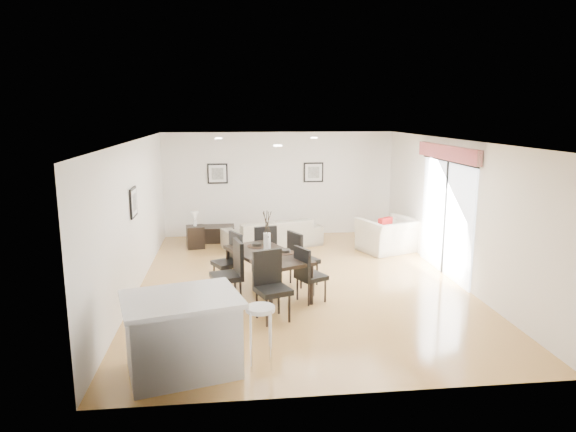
{
  "coord_description": "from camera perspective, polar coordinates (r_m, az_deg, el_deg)",
  "views": [
    {
      "loc": [
        -1.27,
        -9.29,
        3.2
      ],
      "look_at": [
        -0.18,
        0.4,
        1.22
      ],
      "focal_mm": 32.0,
      "sensor_mm": 36.0,
      "label": 1
    }
  ],
  "objects": [
    {
      "name": "vase",
      "position": [
        9.01,
        -2.34,
        -2.07
      ],
      "size": [
        0.83,
        1.36,
        0.77
      ],
      "color": "white",
      "rests_on": "dining_table"
    },
    {
      "name": "courtyard",
      "position": [
        12.79,
        29.25,
        -0.27
      ],
      "size": [
        6.0,
        6.0,
        2.0
      ],
      "color": "gray",
      "rests_on": "ground"
    },
    {
      "name": "ground",
      "position": [
        9.91,
        1.29,
        -7.38
      ],
      "size": [
        8.0,
        8.0,
        0.0
      ],
      "primitive_type": "plane",
      "color": "#B17948",
      "rests_on": "ground"
    },
    {
      "name": "table_lamp",
      "position": [
        12.39,
        -10.32,
        -0.09
      ],
      "size": [
        0.18,
        0.18,
        0.34
      ],
      "color": "white",
      "rests_on": "side_table"
    },
    {
      "name": "ceiling",
      "position": [
        9.39,
        1.36,
        8.41
      ],
      "size": [
        6.0,
        8.0,
        0.02
      ],
      "primitive_type": "cube",
      "color": "white",
      "rests_on": "wall_back"
    },
    {
      "name": "dining_chair_foot",
      "position": [
        10.22,
        -2.67,
        -3.48
      ],
      "size": [
        0.54,
        0.54,
        1.01
      ],
      "rotation": [
        0.0,
        0.0,
        3.36
      ],
      "color": "black",
      "rests_on": "ground"
    },
    {
      "name": "wall_back",
      "position": [
        13.48,
        -0.97,
        3.57
      ],
      "size": [
        6.0,
        0.04,
        2.7
      ],
      "primitive_type": "cube",
      "color": "white",
      "rests_on": "ground"
    },
    {
      "name": "dining_chair_wfar",
      "position": [
        9.6,
        -6.38,
        -4.54
      ],
      "size": [
        0.61,
        0.61,
        1.01
      ],
      "rotation": [
        0.0,
        0.0,
        -1.1
      ],
      "color": "black",
      "rests_on": "ground"
    },
    {
      "name": "framed_print_back_left",
      "position": [
        13.35,
        -7.84,
        4.69
      ],
      "size": [
        0.52,
        0.04,
        0.52
      ],
      "color": "black",
      "rests_on": "wall_back"
    },
    {
      "name": "coffee_table",
      "position": [
        13.07,
        -8.1,
        -1.96
      ],
      "size": [
        0.97,
        0.59,
        0.38
      ],
      "primitive_type": "cube",
      "rotation": [
        0.0,
        0.0,
        0.01
      ],
      "color": "black",
      "rests_on": "ground"
    },
    {
      "name": "courtyard_plant_b",
      "position": [
        13.2,
        25.59,
        -2.21
      ],
      "size": [
        0.47,
        0.47,
        0.68
      ],
      "primitive_type": "imported",
      "rotation": [
        0.0,
        0.0,
        -0.3
      ],
      "color": "#335625",
      "rests_on": "ground"
    },
    {
      "name": "dining_chair_enear",
      "position": [
        8.76,
        2.16,
        -6.19
      ],
      "size": [
        0.59,
        0.59,
        0.98
      ],
      "rotation": [
        0.0,
        0.0,
        2.03
      ],
      "color": "black",
      "rests_on": "ground"
    },
    {
      "name": "dining_chair_head",
      "position": [
        8.07,
        -1.97,
        -7.27
      ],
      "size": [
        0.63,
        0.63,
        1.09
      ],
      "rotation": [
        0.0,
        0.0,
        0.35
      ],
      "color": "black",
      "rests_on": "ground"
    },
    {
      "name": "dining_chair_wnear",
      "position": [
        8.7,
        -6.27,
        -5.9
      ],
      "size": [
        0.59,
        0.59,
        1.1
      ],
      "rotation": [
        0.0,
        0.0,
        -1.34
      ],
      "color": "black",
      "rests_on": "ground"
    },
    {
      "name": "kitchen_island",
      "position": [
        6.66,
        -11.66,
        -12.69
      ],
      "size": [
        1.64,
        1.41,
        0.98
      ],
      "rotation": [
        0.0,
        0.0,
        0.26
      ],
      "color": "silver",
      "rests_on": "ground"
    },
    {
      "name": "framed_print_back_right",
      "position": [
        13.52,
        2.85,
        4.87
      ],
      "size": [
        0.52,
        0.04,
        0.52
      ],
      "color": "black",
      "rests_on": "wall_back"
    },
    {
      "name": "dining_chair_efar",
      "position": [
        9.6,
        1.33,
        -4.4
      ],
      "size": [
        0.62,
        0.62,
        1.03
      ],
      "rotation": [
        0.0,
        0.0,
        2.02
      ],
      "color": "black",
      "rests_on": "ground"
    },
    {
      "name": "sofa",
      "position": [
        12.39,
        -1.76,
        -1.88
      ],
      "size": [
        2.5,
        1.59,
        0.68
      ],
      "primitive_type": "imported",
      "rotation": [
        0.0,
        0.0,
        3.45
      ],
      "color": "gray",
      "rests_on": "ground"
    },
    {
      "name": "framed_print_left_wall",
      "position": [
        9.38,
        -16.8,
        1.46
      ],
      "size": [
        0.04,
        0.52,
        0.52
      ],
      "rotation": [
        0.0,
        0.0,
        1.57
      ],
      "color": "black",
      "rests_on": "wall_left"
    },
    {
      "name": "cushion",
      "position": [
        11.95,
        10.74,
        -1.1
      ],
      "size": [
        0.39,
        0.32,
        0.39
      ],
      "primitive_type": "cube",
      "rotation": [
        0.0,
        0.0,
        3.75
      ],
      "color": "#AE1716",
      "rests_on": "armchair"
    },
    {
      "name": "armchair",
      "position": [
        12.15,
        11.05,
        -2.12
      ],
      "size": [
        1.51,
        1.42,
        0.78
      ],
      "primitive_type": "imported",
      "rotation": [
        0.0,
        0.0,
        3.52
      ],
      "color": "beige",
      "rests_on": "ground"
    },
    {
      "name": "bar_stool",
      "position": [
        6.56,
        -3.08,
        -10.96
      ],
      "size": [
        0.37,
        0.37,
        0.81
      ],
      "color": "silver",
      "rests_on": "ground"
    },
    {
      "name": "wall_front",
      "position": [
        5.74,
        6.74,
        -7.39
      ],
      "size": [
        6.0,
        0.04,
        2.7
      ],
      "primitive_type": "cube",
      "color": "white",
      "rests_on": "ground"
    },
    {
      "name": "side_table",
      "position": [
        12.5,
        -10.24,
        -2.3
      ],
      "size": [
        0.46,
        0.46,
        0.53
      ],
      "primitive_type": "cube",
      "rotation": [
        0.0,
        0.0,
        0.17
      ],
      "color": "black",
      "rests_on": "ground"
    },
    {
      "name": "wall_left",
      "position": [
        9.63,
        -16.66,
        -0.1
      ],
      "size": [
        0.04,
        8.0,
        2.7
      ],
      "primitive_type": "cube",
      "color": "white",
      "rests_on": "ground"
    },
    {
      "name": "dining_table",
      "position": [
        9.12,
        -2.32,
        -4.62
      ],
      "size": [
        1.56,
        2.01,
        0.75
      ],
      "rotation": [
        0.0,
        0.0,
        0.42
      ],
      "color": "black",
      "rests_on": "ground"
    },
    {
      "name": "wall_right",
      "position": [
        10.39,
        17.95,
        0.65
      ],
      "size": [
        0.04,
        8.0,
        2.7
      ],
      "primitive_type": "cube",
      "color": "white",
      "rests_on": "ground"
    },
    {
      "name": "sliding_door",
      "position": [
        10.59,
        17.17,
        2.62
      ],
      "size": [
        0.12,
        2.7,
        2.57
      ],
      "color": "white",
      "rests_on": "wall_right"
    }
  ]
}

